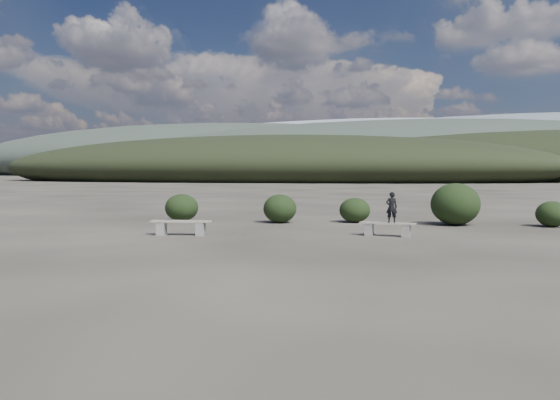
# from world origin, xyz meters

# --- Properties ---
(ground) EXTENTS (1200.00, 1200.00, 0.00)m
(ground) POSITION_xyz_m (0.00, 0.00, 0.00)
(ground) COLOR #28241F
(ground) RESTS_ON ground
(bench_left) EXTENTS (1.78, 0.65, 0.44)m
(bench_left) POSITION_xyz_m (-3.24, 4.05, 0.26)
(bench_left) COLOR slate
(bench_left) RESTS_ON ground
(bench_right) EXTENTS (1.62, 0.54, 0.40)m
(bench_right) POSITION_xyz_m (2.62, 5.26, 0.24)
(bench_right) COLOR slate
(bench_right) RESTS_ON ground
(seated_person) EXTENTS (0.35, 0.26, 0.88)m
(seated_person) POSITION_xyz_m (2.73, 5.24, 0.84)
(seated_person) COLOR black
(seated_person) RESTS_ON bench_right
(shrub_a) EXTENTS (1.25, 1.25, 1.02)m
(shrub_a) POSITION_xyz_m (-5.09, 8.25, 0.51)
(shrub_a) COLOR black
(shrub_a) RESTS_ON ground
(shrub_b) EXTENTS (1.21, 1.21, 1.03)m
(shrub_b) POSITION_xyz_m (-1.37, 8.51, 0.52)
(shrub_b) COLOR black
(shrub_b) RESTS_ON ground
(shrub_c) EXTENTS (1.12, 1.12, 0.90)m
(shrub_c) POSITION_xyz_m (1.25, 9.32, 0.45)
(shrub_c) COLOR black
(shrub_c) RESTS_ON ground
(shrub_d) EXTENTS (1.67, 1.67, 1.46)m
(shrub_d) POSITION_xyz_m (4.74, 9.13, 0.73)
(shrub_d) COLOR black
(shrub_d) RESTS_ON ground
(shrub_e) EXTENTS (1.04, 1.04, 0.87)m
(shrub_e) POSITION_xyz_m (7.85, 9.30, 0.43)
(shrub_e) COLOR black
(shrub_e) RESTS_ON ground
(mountain_ridges) EXTENTS (500.00, 400.00, 56.00)m
(mountain_ridges) POSITION_xyz_m (-7.48, 339.06, 10.84)
(mountain_ridges) COLOR black
(mountain_ridges) RESTS_ON ground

